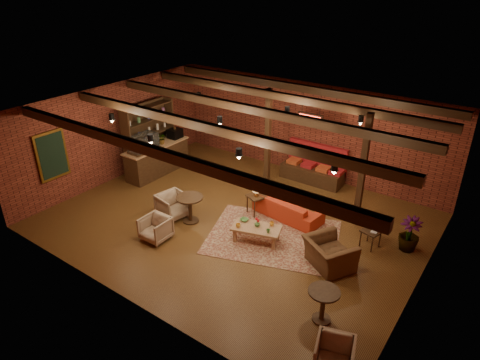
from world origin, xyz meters
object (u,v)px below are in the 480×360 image
Objects in this scene: coffee_table at (256,228)px; side_table_lamp at (257,190)px; armchair_b at (155,227)px; round_table_right at (323,301)px; armchair_a at (173,204)px; armchair_right at (330,249)px; side_table_book at (371,232)px; armchair_far at (334,354)px; sofa at (288,208)px; round_table_left at (190,205)px; plant_tall at (416,202)px.

coffee_table is 1.40× the size of side_table_lamp.
round_table_right reaches higher than armchair_b.
armchair_right is at bearing -73.14° from armchair_a.
side_table_book is (3.32, 0.30, -0.31)m from side_table_lamp.
coffee_table is at bearing -71.43° from armchair_a.
side_table_lamp reaches higher than side_table_book.
round_table_right is 1.09× the size of armchair_far.
side_table_lamp is 4.44m from round_table_right.
sofa is 2.58× the size of round_table_left.
armchair_b reaches higher than coffee_table.
side_table_lamp is 0.90× the size of armchair_right.
side_table_book is 0.76× the size of armchair_far.
side_table_book is at bearing -80.06° from armchair_right.
side_table_lamp is (-0.79, 1.19, 0.37)m from coffee_table.
plant_tall reaches higher than armchair_b.
round_table_left is 4.92m from side_table_book.
armchair_a reaches higher than armchair_b.
armchair_right reaches higher than round_table_left.
sofa is 2.46m from side_table_book.
armchair_right is 3.00m from armchair_far.
side_table_lamp is 4.26m from plant_tall.
plant_tall is at bearing -58.26° from armchair_a.
side_table_lamp is 1.94m from round_table_left.
round_table_right is at bearing 108.79° from armchair_far.
armchair_right reaches higher than sofa.
side_table_book is (2.54, 1.50, 0.06)m from coffee_table.
round_table_left is (-2.13, -1.81, 0.24)m from sofa.
coffee_table is 2.67m from armchair_a.
sofa is 2.87× the size of armchair_b.
armchair_a reaches higher than round_table_left.
armchair_far is 0.25× the size of plant_tall.
round_table_right is (2.59, -3.13, 0.21)m from sofa.
side_table_lamp reaches higher than round_table_left.
side_table_lamp is 1.31× the size of round_table_right.
side_table_book is 0.70× the size of round_table_right.
armchair_b is at bearing -97.59° from round_table_left.
side_table_book is (0.52, 1.37, -0.04)m from armchair_right.
sofa is 3.87× the size of side_table_book.
armchair_far is (1.35, -2.68, -0.13)m from armchair_right.
coffee_table is at bearing 93.65° from sofa.
armchair_far is 4.60m from plant_tall.
round_table_left is (-1.27, -1.46, -0.22)m from side_table_lamp.
sofa is 3.32m from armchair_a.
coffee_table is 1.84× the size of round_table_right.
armchair_a is at bearing -171.26° from round_table_left.
sofa is 4.07m from round_table_right.
armchair_b is (-0.16, -1.20, -0.18)m from round_table_left.
side_table_lamp is at bearing -39.28° from armchair_a.
armchair_b is 0.64× the size of armchair_right.
coffee_table is 1.47m from side_table_lamp.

